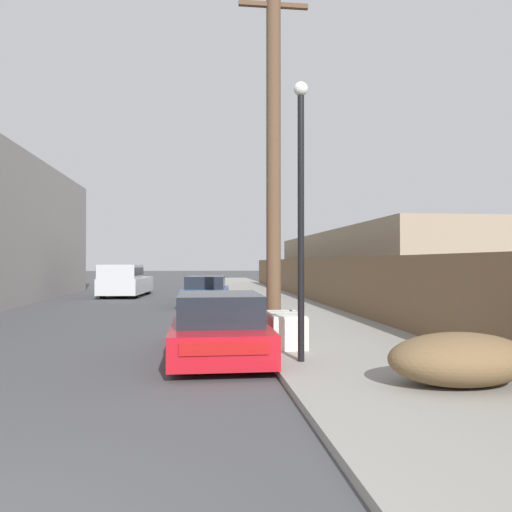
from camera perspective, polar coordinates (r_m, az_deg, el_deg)
sidewalk_curb at (r=26.77m, az=0.72°, el=-4.69°), size 4.20×63.00×0.12m
discarded_fridge at (r=10.94m, az=3.38°, el=-8.34°), size 0.75×1.60×0.71m
parked_sports_car_red at (r=10.21m, az=-4.29°, el=-8.17°), size 1.84×4.59×1.30m
car_parked_mid at (r=22.04m, az=-5.75°, el=-4.10°), size 2.23×4.51×1.31m
pickup_truck at (r=28.52m, az=-14.79°, el=-2.75°), size 2.50×5.41×1.79m
utility_pole at (r=13.10m, az=2.02°, el=12.34°), size 1.80×0.37×9.36m
street_lamp at (r=9.14m, az=5.16°, el=6.39°), size 0.26×0.26×5.08m
brush_pile at (r=7.95m, az=22.27°, el=-10.86°), size 2.13×1.34×0.77m
wooden_fence at (r=22.91m, az=6.93°, el=-2.73°), size 0.08×42.51×1.98m
building_right_house at (r=28.06m, az=13.17°, el=-1.02°), size 6.00×21.81×3.51m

